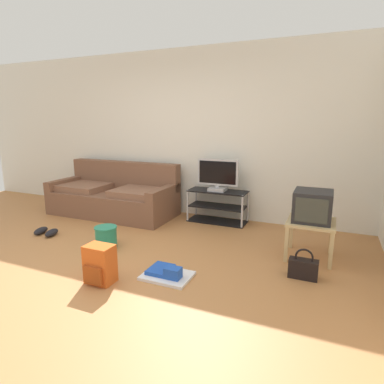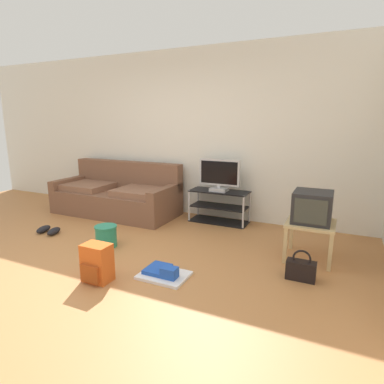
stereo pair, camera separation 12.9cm
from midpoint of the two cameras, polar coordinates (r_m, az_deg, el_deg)
name	(u,v)px [view 1 (the left image)]	position (r m, az deg, el deg)	size (l,w,h in m)	color
ground_plane	(89,270)	(3.79, -18.63, -12.89)	(9.00, 9.80, 0.02)	#B27542
wall_back	(183,134)	(5.49, -2.21, 10.18)	(9.00, 0.10, 2.70)	silver
couch	(115,196)	(5.70, -14.09, -0.69)	(2.12, 0.94, 0.86)	brown
tv_stand	(218,206)	(5.10, 3.82, -2.52)	(0.91, 0.38, 0.51)	black
flat_tv	(218,175)	(4.97, 3.81, 2.94)	(0.65, 0.22, 0.49)	#B2B2B7
side_table	(311,227)	(3.96, 19.36, -5.80)	(0.53, 0.53, 0.45)	tan
crt_tv	(313,206)	(3.91, 19.64, -2.32)	(0.41, 0.44, 0.35)	#232326
backpack	(100,264)	(3.40, -17.02, -12.12)	(0.28, 0.27, 0.38)	#CC561E
handbag	(303,268)	(3.54, 18.04, -12.62)	(0.29, 0.13, 0.32)	black
cleaning_bucket	(106,236)	(4.26, -15.78, -7.55)	(0.28, 0.28, 0.27)	#238466
sneakers_pair	(46,232)	(5.04, -25.02, -6.37)	(0.37, 0.28, 0.09)	black
floor_tray	(167,274)	(3.43, -5.60, -14.14)	(0.50, 0.37, 0.14)	silver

